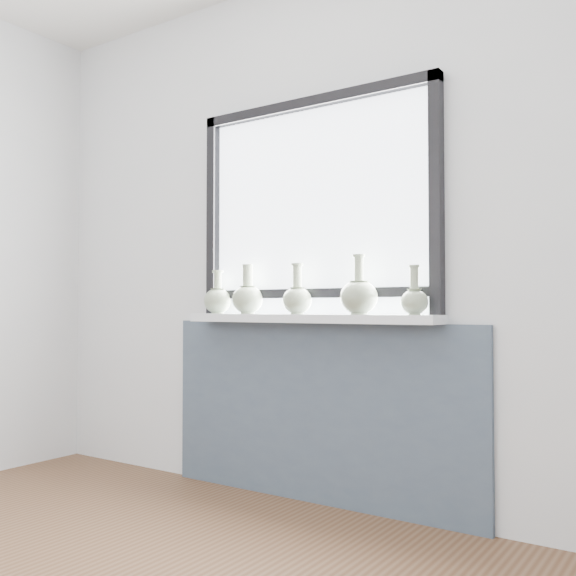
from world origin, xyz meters
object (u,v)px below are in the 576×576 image
Objects in this scene: vase_c at (297,298)px; vase_d at (359,295)px; windowsill at (307,318)px; vase_a at (218,299)px; vase_b at (248,297)px; vase_e at (414,299)px.

vase_d reaches higher than vase_c.
vase_d is (0.33, -0.01, 0.01)m from vase_c.
windowsill is 5.45× the size of vase_c.
vase_a is 0.21m from vase_b.
vase_b reaches higher than vase_c.
vase_a is 0.91× the size of vase_b.
vase_a is at bearing 178.50° from vase_e.
vase_b is at bearing 177.75° from vase_c.
vase_c is at bearing -158.72° from windowsill.
windowsill is 0.56m from vase_e.
windowsill is at bearing 177.64° from vase_e.
vase_e is at bearing -2.36° from windowsill.
vase_a is (-0.56, 0.01, 0.10)m from windowsill.
windowsill is 5.29× the size of vase_b.
vase_d is at bearing -5.01° from windowsill.
vase_a is at bearing 179.36° from windowsill.
vase_b is (0.21, -0.01, 0.01)m from vase_a.
vase_d reaches higher than vase_e.
vase_d is 0.26m from vase_e.
vase_b is 0.64m from vase_d.
vase_c is at bearing -2.62° from vase_a.
vase_d is (0.85, -0.03, 0.01)m from vase_a.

